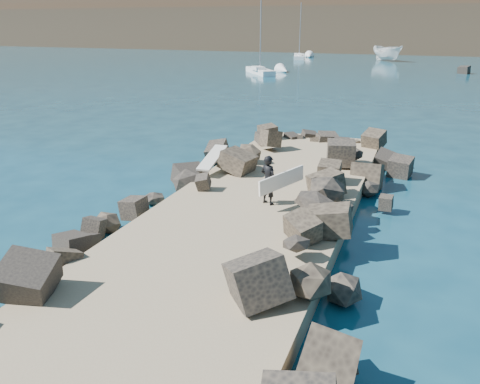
{
  "coord_description": "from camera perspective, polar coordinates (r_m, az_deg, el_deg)",
  "views": [
    {
      "loc": [
        4.7,
        -13.08,
        6.21
      ],
      "look_at": [
        0.0,
        -1.0,
        1.5
      ],
      "focal_mm": 35.0,
      "sensor_mm": 36.0,
      "label": 1
    }
  ],
  "objects": [
    {
      "name": "riprap_right",
      "position": [
        13.04,
        11.22,
        -6.42
      ],
      "size": [
        2.6,
        22.0,
        1.0
      ],
      "primitive_type": "cube",
      "color": "black",
      "rests_on": "ground"
    },
    {
      "name": "riprap_left",
      "position": [
        14.98,
        -11.11,
        -2.83
      ],
      "size": [
        2.6,
        22.0,
        1.0
      ],
      "primitive_type": "cube",
      "color": "black",
      "rests_on": "ground"
    },
    {
      "name": "jetty",
      "position": [
        13.41,
        -1.56,
        -6.19
      ],
      "size": [
        6.0,
        26.0,
        0.6
      ],
      "primitive_type": "cube",
      "color": "#8C7759",
      "rests_on": "ground"
    },
    {
      "name": "ground",
      "position": [
        15.22,
        1.37,
        -4.11
      ],
      "size": [
        800.0,
        800.0,
        0.0
      ],
      "primitive_type": "plane",
      "color": "#0F384C",
      "rests_on": "ground"
    },
    {
      "name": "sailboat_e",
      "position": [
        89.35,
        7.19,
        16.05
      ],
      "size": [
        3.72,
        8.32,
        9.69
      ],
      "color": "white",
      "rests_on": "ground"
    },
    {
      "name": "sailboat_a",
      "position": [
        61.96,
        2.44,
        14.52
      ],
      "size": [
        5.77,
        6.94,
        8.94
      ],
      "color": "white",
      "rests_on": "ground"
    },
    {
      "name": "boat_imported",
      "position": [
        86.39,
        17.54,
        15.85
      ],
      "size": [
        6.51,
        6.92,
        2.67
      ],
      "primitive_type": "imported",
      "rotation": [
        0.0,
        0.0,
        0.72
      ],
      "color": "silver",
      "rests_on": "ground"
    },
    {
      "name": "surfboard_resting",
      "position": [
        18.71,
        -3.38,
        3.88
      ],
      "size": [
        0.65,
        2.17,
        0.07
      ],
      "primitive_type": "cube",
      "rotation": [
        0.0,
        0.0,
        0.06
      ],
      "color": "silver",
      "rests_on": "riprap_left"
    },
    {
      "name": "surfer_with_board",
      "position": [
        15.12,
        3.7,
        1.47
      ],
      "size": [
        1.29,
        1.83,
        1.63
      ],
      "color": "black",
      "rests_on": "jetty"
    }
  ]
}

